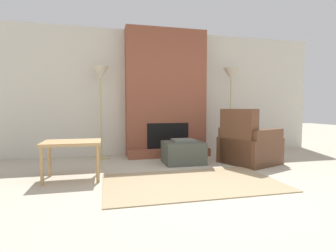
{
  "coord_description": "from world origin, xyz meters",
  "views": [
    {
      "loc": [
        -1.26,
        -2.68,
        0.98
      ],
      "look_at": [
        0.0,
        2.51,
        0.62
      ],
      "focal_mm": 28.0,
      "sensor_mm": 36.0,
      "label": 1
    }
  ],
  "objects_px": {
    "floor_lamp_right": "(231,80)",
    "armchair": "(247,146)",
    "side_table": "(72,146)",
    "floor_lamp_left": "(100,79)",
    "ottoman": "(183,152)"
  },
  "relations": [
    {
      "from": "floor_lamp_right",
      "to": "armchair",
      "type": "bearing_deg",
      "value": -101.73
    },
    {
      "from": "side_table",
      "to": "armchair",
      "type": "bearing_deg",
      "value": 7.24
    },
    {
      "from": "side_table",
      "to": "floor_lamp_left",
      "type": "height_order",
      "value": "floor_lamp_left"
    },
    {
      "from": "side_table",
      "to": "floor_lamp_right",
      "type": "height_order",
      "value": "floor_lamp_right"
    },
    {
      "from": "armchair",
      "to": "side_table",
      "type": "distance_m",
      "value": 2.9
    },
    {
      "from": "floor_lamp_left",
      "to": "floor_lamp_right",
      "type": "height_order",
      "value": "floor_lamp_right"
    },
    {
      "from": "armchair",
      "to": "floor_lamp_right",
      "type": "bearing_deg",
      "value": -33.52
    },
    {
      "from": "armchair",
      "to": "side_table",
      "type": "xyz_separation_m",
      "value": [
        -2.88,
        -0.37,
        0.15
      ]
    },
    {
      "from": "side_table",
      "to": "floor_lamp_left",
      "type": "xyz_separation_m",
      "value": [
        0.37,
        1.46,
        1.07
      ]
    },
    {
      "from": "ottoman",
      "to": "floor_lamp_left",
      "type": "distance_m",
      "value": 2.11
    },
    {
      "from": "ottoman",
      "to": "floor_lamp_left",
      "type": "height_order",
      "value": "floor_lamp_left"
    },
    {
      "from": "armchair",
      "to": "side_table",
      "type": "height_order",
      "value": "armchair"
    },
    {
      "from": "side_table",
      "to": "floor_lamp_left",
      "type": "distance_m",
      "value": 1.85
    },
    {
      "from": "ottoman",
      "to": "floor_lamp_right",
      "type": "height_order",
      "value": "floor_lamp_right"
    },
    {
      "from": "armchair",
      "to": "floor_lamp_left",
      "type": "bearing_deg",
      "value": 44.6
    }
  ]
}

